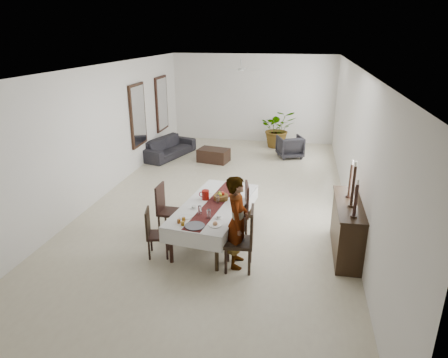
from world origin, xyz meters
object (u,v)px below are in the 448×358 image
woman (237,222)px  sideboard_body (347,229)px  red_pitcher (205,195)px  dining_table_top (215,205)px  sofa (169,147)px

woman → sideboard_body: (1.93, 0.78, -0.34)m
red_pitcher → sideboard_body: (2.76, -0.28, -0.35)m
dining_table_top → sofa: dining_table_top is taller
dining_table_top → red_pitcher: (-0.23, 0.18, 0.13)m
dining_table_top → sideboard_body: (2.53, -0.11, -0.22)m
woman → sofa: 6.98m
woman → sideboard_body: woman is taller
dining_table_top → woman: bearing=-49.0°
red_pitcher → woman: 1.35m
sofa → woman: bearing=-134.0°
dining_table_top → red_pitcher: size_ratio=12.00×
dining_table_top → woman: size_ratio=1.41×
dining_table_top → sofa: (-2.72, 5.23, -0.40)m
red_pitcher → sideboard_body: bearing=-5.9°
dining_table_top → sideboard_body: bearing=4.7°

